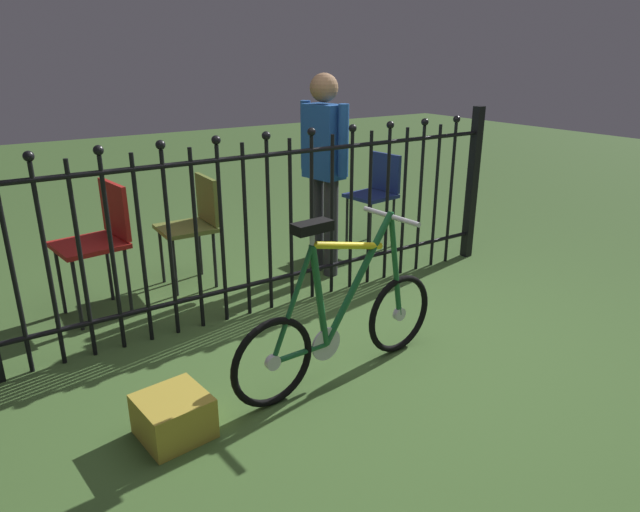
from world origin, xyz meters
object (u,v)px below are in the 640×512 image
Objects in this scene: display_crate at (174,416)px; chair_red at (100,234)px; bicycle at (341,321)px; person_visitor at (324,160)px; chair_olive at (195,220)px; chair_navy at (377,189)px.

chair_red is at bearing 86.57° from display_crate.
person_visitor is at bearing 59.64° from bicycle.
chair_red is (-0.69, -0.14, 0.05)m from chair_olive.
chair_navy is 0.94× the size of chair_red.
bicycle is at bearing -120.36° from person_visitor.
person_visitor is 5.13× the size of display_crate.
chair_navy is at bearing 2.72° from chair_red.
person_visitor is 2.29m from display_crate.
person_visitor is at bearing -20.06° from chair_olive.
bicycle reaches higher than chair_red.
chair_olive is 0.93× the size of chair_red.
display_crate is (-2.47, -1.63, -0.41)m from chair_navy.
bicycle is at bearing -61.20° from chair_red.
bicycle is 0.95m from display_crate.
bicycle reaches higher than chair_olive.
chair_navy reaches higher than display_crate.
chair_navy is (1.68, -0.02, 0.01)m from chair_olive.
bicycle is 1.75m from chair_red.
chair_olive is 0.71m from chair_red.
person_visitor is at bearing -158.01° from chair_navy.
chair_red is (-0.83, 1.52, 0.22)m from bicycle.
chair_navy is 2.77× the size of display_crate.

